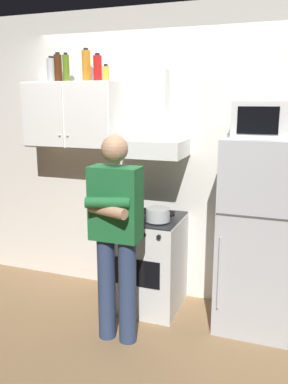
# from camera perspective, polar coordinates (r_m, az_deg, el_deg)

# --- Properties ---
(ground_plane) EXTENTS (7.00, 7.00, 0.00)m
(ground_plane) POSITION_cam_1_polar(r_m,az_deg,el_deg) (3.72, -0.00, -17.52)
(ground_plane) COLOR olive
(back_wall_tiled) EXTENTS (4.80, 0.10, 2.70)m
(back_wall_tiled) POSITION_cam_1_polar(r_m,az_deg,el_deg) (3.82, 3.09, 4.84)
(back_wall_tiled) COLOR silver
(back_wall_tiled) RESTS_ON ground_plane
(upper_cabinet) EXTENTS (0.90, 0.37, 0.60)m
(upper_cabinet) POSITION_cam_1_polar(r_m,az_deg,el_deg) (3.91, -10.06, 10.75)
(upper_cabinet) COLOR white
(stove_oven) EXTENTS (0.60, 0.62, 0.87)m
(stove_oven) POSITION_cam_1_polar(r_m,az_deg,el_deg) (3.75, 0.59, -9.86)
(stove_oven) COLOR silver
(stove_oven) RESTS_ON ground_plane
(range_hood) EXTENTS (0.60, 0.44, 0.75)m
(range_hood) POSITION_cam_1_polar(r_m,az_deg,el_deg) (3.59, 1.31, 8.31)
(range_hood) COLOR white
(refrigerator) EXTENTS (0.60, 0.62, 1.60)m
(refrigerator) POSITION_cam_1_polar(r_m,az_deg,el_deg) (3.45, 15.76, -5.95)
(refrigerator) COLOR silver
(refrigerator) RESTS_ON ground_plane
(microwave) EXTENTS (0.48, 0.37, 0.28)m
(microwave) POSITION_cam_1_polar(r_m,az_deg,el_deg) (3.29, 16.79, 9.84)
(microwave) COLOR silver
(microwave) RESTS_ON refrigerator
(person_standing) EXTENTS (0.38, 0.33, 1.64)m
(person_standing) POSITION_cam_1_polar(r_m,az_deg,el_deg) (3.08, -4.04, -5.79)
(person_standing) COLOR navy
(person_standing) RESTS_ON ground_plane
(cooking_pot) EXTENTS (0.31, 0.21, 0.11)m
(cooking_pot) POSITION_cam_1_polar(r_m,az_deg,el_deg) (3.44, 1.99, -3.21)
(cooking_pot) COLOR #B7BABF
(cooking_pot) RESTS_ON stove_oven
(bottle_spice_jar) EXTENTS (0.06, 0.06, 0.14)m
(bottle_spice_jar) POSITION_cam_1_polar(r_m,az_deg,el_deg) (3.72, -5.42, 16.40)
(bottle_spice_jar) COLOR gold
(bottle_spice_jar) RESTS_ON upper_cabinet
(bottle_liquor_amber) EXTENTS (0.08, 0.08, 0.29)m
(bottle_liquor_amber) POSITION_cam_1_polar(r_m,az_deg,el_deg) (3.87, -8.19, 17.30)
(bottle_liquor_amber) COLOR #B7721E
(bottle_liquor_amber) RESTS_ON upper_cabinet
(bottle_olive_oil) EXTENTS (0.06, 0.06, 0.26)m
(bottle_olive_oil) POSITION_cam_1_polar(r_m,az_deg,el_deg) (3.92, -10.99, 16.87)
(bottle_olive_oil) COLOR #4C6B19
(bottle_olive_oil) RESTS_ON upper_cabinet
(bottle_canister_steel) EXTENTS (0.09, 0.09, 0.24)m
(bottle_canister_steel) POSITION_cam_1_polar(r_m,az_deg,el_deg) (4.07, -12.96, 16.50)
(bottle_canister_steel) COLOR #B2B5BA
(bottle_canister_steel) RESTS_ON upper_cabinet
(bottle_rum_dark) EXTENTS (0.07, 0.07, 0.26)m
(bottle_rum_dark) POSITION_cam_1_polar(r_m,az_deg,el_deg) (3.99, -12.09, 16.82)
(bottle_rum_dark) COLOR #47230F
(bottle_rum_dark) RESTS_ON upper_cabinet
(bottle_soda_red) EXTENTS (0.08, 0.08, 0.24)m
(bottle_soda_red) POSITION_cam_1_polar(r_m,az_deg,el_deg) (3.78, -6.60, 17.05)
(bottle_soda_red) COLOR red
(bottle_soda_red) RESTS_ON upper_cabinet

